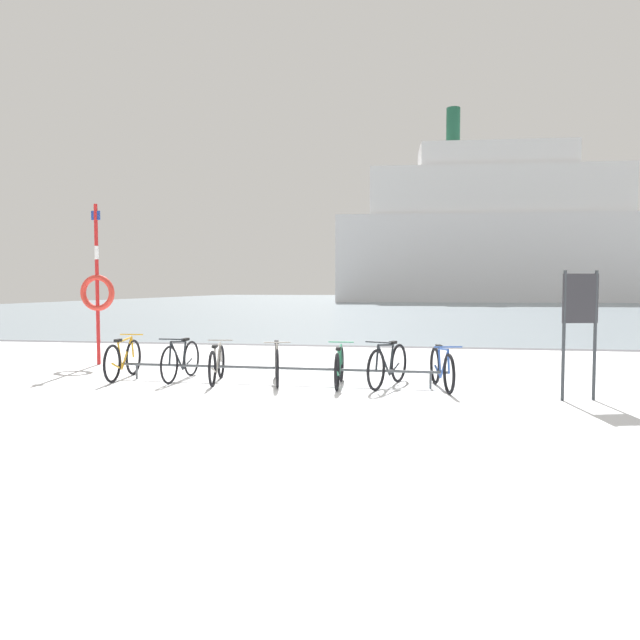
{
  "coord_description": "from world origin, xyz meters",
  "views": [
    {
      "loc": [
        1.8,
        -6.78,
        1.73
      ],
      "look_at": [
        -0.39,
        6.94,
        0.94
      ],
      "focal_mm": 32.47,
      "sensor_mm": 36.0,
      "label": 1
    }
  ],
  "objects": [
    {
      "name": "ground",
      "position": [
        0.0,
        53.9,
        -0.04
      ],
      "size": [
        80.0,
        132.0,
        0.08
      ],
      "color": "white"
    },
    {
      "name": "bike_rack",
      "position": [
        -0.61,
        3.29,
        0.27
      ],
      "size": [
        6.06,
        0.24,
        0.31
      ],
      "color": "#4C5156",
      "rests_on": "ground"
    },
    {
      "name": "bicycle_0",
      "position": [
        -3.6,
        3.37,
        0.37
      ],
      "size": [
        0.46,
        1.66,
        0.82
      ],
      "color": "black",
      "rests_on": "ground"
    },
    {
      "name": "bicycle_1",
      "position": [
        -2.47,
        3.41,
        0.37
      ],
      "size": [
        0.46,
        1.65,
        0.81
      ],
      "color": "black",
      "rests_on": "ground"
    },
    {
      "name": "bicycle_2",
      "position": [
        -1.71,
        3.26,
        0.34
      ],
      "size": [
        0.46,
        1.57,
        0.74
      ],
      "color": "black",
      "rests_on": "ground"
    },
    {
      "name": "bicycle_3",
      "position": [
        -0.61,
        3.33,
        0.36
      ],
      "size": [
        0.57,
        1.69,
        0.79
      ],
      "color": "black",
      "rests_on": "ground"
    },
    {
      "name": "bicycle_4",
      "position": [
        0.55,
        3.21,
        0.34
      ],
      "size": [
        0.46,
        1.62,
        0.75
      ],
      "color": "black",
      "rests_on": "ground"
    },
    {
      "name": "bicycle_5",
      "position": [
        1.39,
        3.29,
        0.37
      ],
      "size": [
        0.69,
        1.63,
        0.82
      ],
      "color": "black",
      "rests_on": "ground"
    },
    {
      "name": "bicycle_6",
      "position": [
        2.31,
        3.21,
        0.35
      ],
      "size": [
        0.49,
        1.63,
        0.77
      ],
      "color": "black",
      "rests_on": "ground"
    },
    {
      "name": "info_sign",
      "position": [
        4.32,
        2.5,
        1.35
      ],
      "size": [
        0.54,
        0.17,
        1.99
      ],
      "color": "#33383D",
      "rests_on": "ground"
    },
    {
      "name": "rescue_post",
      "position": [
        -5.14,
        5.16,
        1.68
      ],
      "size": [
        0.81,
        0.12,
        3.57
      ],
      "color": "red",
      "rests_on": "ground"
    },
    {
      "name": "ferry_ship",
      "position": [
        11.86,
        64.02,
        7.6
      ],
      "size": [
        39.11,
        11.2,
        22.66
      ],
      "color": "white",
      "rests_on": "ground"
    }
  ]
}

